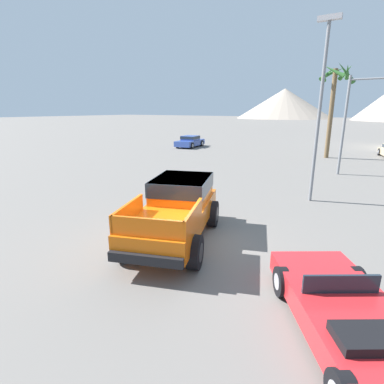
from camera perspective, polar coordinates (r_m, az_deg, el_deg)
The scene contains 7 objects.
ground_plane at distance 9.56m, azimuth -0.84°, elevation -9.35°, with size 320.00×320.00×0.00m, color slate.
orange_pickup_truck at distance 9.54m, azimuth -2.82°, elevation -2.63°, with size 3.51×5.44×1.84m.
red_convertible_car at distance 6.40m, azimuth 28.16°, elevation -20.82°, with size 3.87×4.63×1.02m.
parked_car_blue at distance 33.18m, azimuth -0.39°, elevation 9.64°, with size 2.30×4.22×1.21m.
traffic_light_crosswalk at distance 20.81m, azimuth 31.08°, elevation 13.70°, with size 3.63×0.38×5.95m.
street_lamp_post at distance 14.11m, azimuth 23.39°, elevation 16.46°, with size 0.90×0.24×7.56m.
palm_tree_tall at distance 27.91m, azimuth 25.51°, elevation 17.38°, with size 2.86×2.74×7.55m.
Camera 1 is at (4.83, -7.20, 4.02)m, focal length 28.00 mm.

